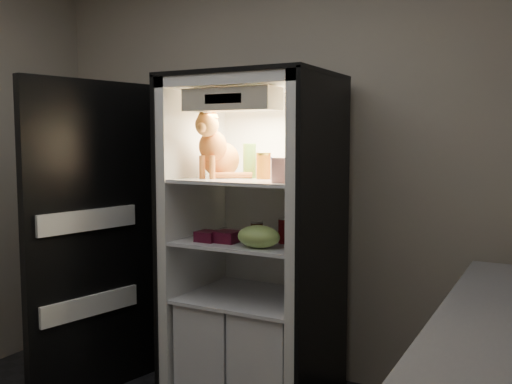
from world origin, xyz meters
TOP-DOWN VIEW (x-y plane):
  - room_shell at (0.00, 0.00)m, footprint 3.60×3.60m
  - refrigerator at (0.00, 1.38)m, footprint 0.90×0.72m
  - fridge_door at (-0.85, 0.94)m, footprint 0.24×0.86m
  - tabby_cat at (-0.20, 1.28)m, footprint 0.34×0.38m
  - parmesan_shaker at (-0.03, 1.36)m, footprint 0.08×0.08m
  - mayo_tub at (0.03, 1.43)m, footprint 0.09×0.09m
  - salsa_jar at (0.08, 1.32)m, footprint 0.08×0.08m
  - pepper_jar at (0.23, 1.44)m, footprint 0.13×0.13m
  - cream_carton at (0.29, 1.11)m, footprint 0.07×0.07m
  - soda_can_a at (0.21, 1.38)m, footprint 0.07×0.07m
  - soda_can_b at (0.30, 1.35)m, footprint 0.07×0.07m
  - soda_can_c at (0.22, 1.30)m, footprint 0.07×0.07m
  - condiment_jar at (0.01, 1.37)m, footprint 0.07×0.07m
  - grape_bag at (0.16, 1.12)m, footprint 0.24×0.17m
  - berry_box_left at (-0.18, 1.15)m, footprint 0.12×0.12m
  - berry_box_right at (-0.07, 1.17)m, footprint 0.12×0.12m

SIDE VIEW (x-z plane):
  - refrigerator at x=0.00m, z-range -0.15..1.73m
  - fridge_door at x=-0.85m, z-range -0.01..1.84m
  - berry_box_left at x=-0.18m, z-range 0.94..1.00m
  - berry_box_right at x=-0.07m, z-range 0.94..1.00m
  - condiment_jar at x=0.01m, z-range 0.94..1.04m
  - grape_bag at x=0.16m, z-range 0.94..1.06m
  - soda_can_b at x=0.30m, z-range 0.94..1.07m
  - soda_can_a at x=0.21m, z-range 0.94..1.08m
  - soda_can_c at x=0.22m, z-range 0.94..1.08m
  - mayo_tub at x=0.03m, z-range 1.29..1.41m
  - cream_carton at x=0.29m, z-range 1.29..1.42m
  - salsa_jar at x=0.08m, z-range 1.29..1.44m
  - parmesan_shaker at x=-0.03m, z-range 1.29..1.49m
  - pepper_jar at x=0.23m, z-range 1.29..1.50m
  - tabby_cat at x=-0.20m, z-range 1.24..1.64m
  - room_shell at x=0.00m, z-range -0.18..3.42m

